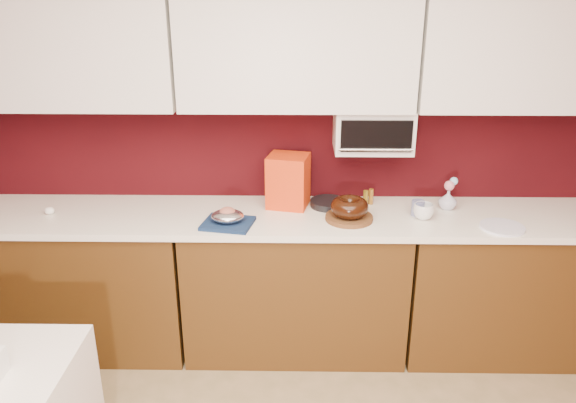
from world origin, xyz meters
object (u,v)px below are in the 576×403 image
(coffee_mug, at_px, (424,210))
(pandoro_box, at_px, (288,181))
(blue_jar, at_px, (418,208))
(flower_vase, at_px, (448,199))
(foil_ham_nest, at_px, (228,216))
(bundt_cake, at_px, (349,207))
(toaster_oven, at_px, (373,129))

(coffee_mug, bearing_deg, pandoro_box, 165.80)
(blue_jar, relative_size, flower_vase, 0.69)
(foil_ham_nest, relative_size, pandoro_box, 0.58)
(foil_ham_nest, xyz_separation_m, coffee_mug, (1.12, 0.11, 0.00))
(coffee_mug, height_order, flower_vase, flower_vase)
(bundt_cake, height_order, coffee_mug, bundt_cake)
(foil_ham_nest, bearing_deg, flower_vase, 11.77)
(foil_ham_nest, distance_m, coffee_mug, 1.12)
(foil_ham_nest, distance_m, blue_jar, 1.11)
(foil_ham_nest, relative_size, blue_jar, 2.06)
(coffee_mug, relative_size, flower_vase, 0.86)
(toaster_oven, relative_size, bundt_cake, 2.08)
(pandoro_box, relative_size, flower_vase, 2.46)
(pandoro_box, height_order, coffee_mug, pandoro_box)
(foil_ham_nest, distance_m, flower_vase, 1.32)
(flower_vase, bearing_deg, blue_jar, -152.65)
(pandoro_box, relative_size, coffee_mug, 2.86)
(coffee_mug, bearing_deg, foil_ham_nest, -174.40)
(coffee_mug, bearing_deg, blue_jar, 110.11)
(pandoro_box, height_order, blue_jar, pandoro_box)
(pandoro_box, xyz_separation_m, coffee_mug, (0.78, -0.20, -0.10))
(bundt_cake, distance_m, coffee_mug, 0.43)
(toaster_oven, bearing_deg, pandoro_box, -177.50)
(flower_vase, bearing_deg, pandoro_box, 177.76)
(bundt_cake, bearing_deg, flower_vase, 16.80)
(pandoro_box, bearing_deg, blue_jar, 1.77)
(toaster_oven, distance_m, foil_ham_nest, 0.99)
(flower_vase, bearing_deg, foil_ham_nest, -168.23)
(bundt_cake, relative_size, coffee_mug, 1.94)
(blue_jar, bearing_deg, pandoro_box, 169.53)
(coffee_mug, height_order, blue_jar, coffee_mug)
(pandoro_box, distance_m, coffee_mug, 0.81)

